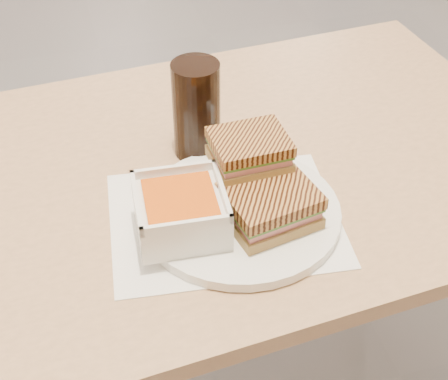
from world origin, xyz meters
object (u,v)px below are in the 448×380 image
object	(u,v)px
soup_bowl	(181,212)
cola_glass	(196,110)
main_table	(191,223)
panini_lower	(270,206)
plate	(240,213)

from	to	relation	value
soup_bowl	cola_glass	world-z (taller)	cola_glass
main_table	panini_lower	size ratio (longest dim) A/B	8.87
main_table	soup_bowl	bearing A→B (deg)	-106.91
soup_bowl	cola_glass	bearing A→B (deg)	69.77
soup_bowl	cola_glass	distance (m)	0.21
soup_bowl	panini_lower	xyz separation A→B (m)	(0.12, -0.02, -0.00)
panini_lower	cola_glass	bearing A→B (deg)	104.52
soup_bowl	cola_glass	size ratio (longest dim) A/B	0.81
soup_bowl	panini_lower	bearing A→B (deg)	-8.51
plate	soup_bowl	distance (m)	0.10
panini_lower	main_table	bearing A→B (deg)	116.60
main_table	soup_bowl	world-z (taller)	soup_bowl
plate	soup_bowl	bearing A→B (deg)	-170.54
soup_bowl	plate	bearing A→B (deg)	9.46
plate	soup_bowl	size ratio (longest dim) A/B	2.24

